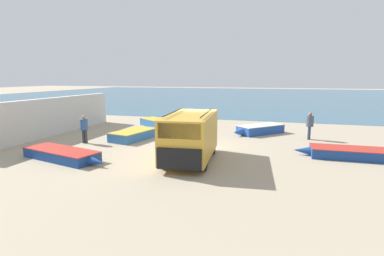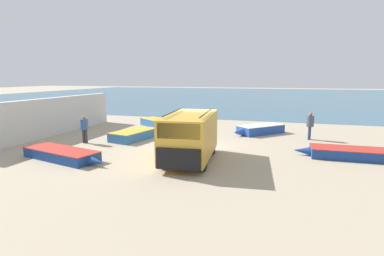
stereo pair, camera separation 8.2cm
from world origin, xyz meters
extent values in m
plane|color=tan|center=(0.00, 0.00, 0.00)|extent=(200.00, 200.00, 0.00)
cube|color=#33607A|center=(0.00, 52.00, 0.00)|extent=(120.00, 80.00, 0.01)
cube|color=silver|center=(-11.05, 1.00, 1.34)|extent=(0.50, 13.08, 2.68)
cube|color=gold|center=(0.43, -2.64, 1.31)|extent=(2.53, 5.05, 2.06)
cube|color=black|center=(0.65, -5.11, 0.74)|extent=(1.94, 0.27, 0.93)
cube|color=#1E232D|center=(0.64, -5.04, 1.93)|extent=(1.85, 0.22, 0.66)
cylinder|color=black|center=(1.48, -4.06, 0.40)|extent=(0.29, 0.81, 0.79)
cylinder|color=black|center=(-0.35, -4.22, 0.40)|extent=(0.29, 0.81, 0.79)
cylinder|color=black|center=(1.22, -1.05, 0.40)|extent=(0.29, 0.81, 0.79)
cylinder|color=black|center=(-0.62, -1.21, 0.40)|extent=(0.29, 0.81, 0.79)
cylinder|color=black|center=(1.25, -2.56, 2.46)|extent=(0.40, 3.99, 0.05)
cylinder|color=black|center=(-0.39, -2.71, 2.46)|extent=(0.40, 3.99, 0.05)
cube|color=#234CA3|center=(3.33, 5.78, 0.30)|extent=(3.43, 3.50, 0.61)
cone|color=#234CA3|center=(1.87, 4.25, 0.30)|extent=(0.94, 0.95, 0.58)
cube|color=silver|center=(3.33, 5.78, 0.54)|extent=(1.09, 1.06, 0.05)
cube|color=silver|center=(3.33, 5.78, 0.63)|extent=(3.47, 3.53, 0.04)
cube|color=navy|center=(-5.98, -4.28, 0.24)|extent=(4.49, 2.44, 0.48)
cone|color=navy|center=(-3.45, -4.90, 0.24)|extent=(1.02, 0.67, 0.45)
cube|color=#B22D23|center=(-5.98, -4.28, 0.41)|extent=(0.52, 1.35, 0.05)
cube|color=#B22D23|center=(-5.98, -4.28, 0.50)|extent=(4.54, 2.46, 0.04)
cube|color=navy|center=(8.33, 0.12, 0.25)|extent=(4.04, 1.57, 0.49)
cone|color=navy|center=(5.87, 0.11, 0.25)|extent=(0.89, 0.47, 0.47)
cube|color=#B22D23|center=(8.33, 0.12, 0.43)|extent=(0.21, 1.42, 0.05)
cube|color=#B22D23|center=(8.33, 0.12, 0.51)|extent=(4.08, 1.58, 0.04)
cube|color=#2D66AD|center=(-4.92, 6.25, 0.29)|extent=(4.31, 3.68, 0.59)
cone|color=#2D66AD|center=(-7.05, 7.80, 0.29)|extent=(1.10, 1.01, 0.56)
cube|color=gold|center=(-4.92, 6.25, 0.52)|extent=(0.93, 1.16, 0.05)
cube|color=gold|center=(-4.92, 6.25, 0.61)|extent=(4.36, 3.72, 0.04)
cube|color=#2D66AD|center=(-4.74, 1.22, 0.29)|extent=(2.30, 3.54, 0.57)
cone|color=#2D66AD|center=(-4.31, 3.16, 0.29)|extent=(0.69, 0.82, 0.55)
cube|color=gold|center=(-4.74, 1.22, 0.51)|extent=(1.51, 0.52, 0.05)
cube|color=gold|center=(-4.74, 1.22, 0.59)|extent=(2.32, 3.57, 0.04)
cylinder|color=#38383D|center=(-7.25, -0.72, 0.43)|extent=(0.16, 0.16, 0.86)
cylinder|color=#38383D|center=(-7.07, -0.69, 0.43)|extent=(0.16, 0.16, 0.86)
cylinder|color=#335189|center=(-7.16, -0.70, 1.20)|extent=(0.47, 0.47, 0.68)
sphere|color=tan|center=(-7.16, -0.70, 1.66)|extent=(0.23, 0.23, 0.23)
cylinder|color=navy|center=(6.57, 4.44, 0.44)|extent=(0.17, 0.17, 0.89)
cylinder|color=navy|center=(6.62, 4.62, 0.44)|extent=(0.17, 0.17, 0.89)
cylinder|color=#424C5B|center=(6.60, 4.53, 1.24)|extent=(0.48, 0.48, 0.70)
sphere|color=#8C664C|center=(6.60, 4.53, 1.71)|extent=(0.24, 0.24, 0.24)
camera|label=1|loc=(4.60, -16.62, 4.17)|focal=28.00mm
camera|label=2|loc=(4.68, -16.60, 4.17)|focal=28.00mm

